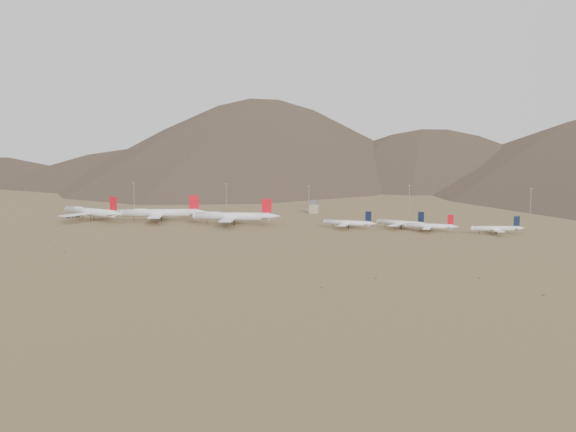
% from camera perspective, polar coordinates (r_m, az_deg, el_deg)
% --- Properties ---
extents(ground, '(3000.00, 3000.00, 0.00)m').
position_cam_1_polar(ground, '(477.66, -4.22, -1.26)').
color(ground, olive).
rests_on(ground, ground).
extents(mountain_ridge, '(4400.00, 1000.00, 300.00)m').
position_cam_1_polar(mountain_ridge, '(1359.18, 8.05, 10.28)').
color(mountain_ridge, brown).
rests_on(mountain_ridge, ground).
extents(widebody_west, '(68.82, 54.93, 21.38)m').
position_cam_1_polar(widebody_west, '(555.33, -17.08, 0.36)').
color(widebody_west, white).
rests_on(widebody_west, ground).
extents(widebody_centre, '(70.10, 55.71, 21.55)m').
position_cam_1_polar(widebody_centre, '(534.39, -11.28, 0.29)').
color(widebody_centre, white).
rests_on(widebody_centre, ground).
extents(widebody_east, '(70.01, 54.63, 20.94)m').
position_cam_1_polar(widebody_east, '(504.41, -4.91, -0.01)').
color(widebody_east, white).
rests_on(widebody_east, ground).
extents(narrowbody_a, '(41.64, 30.19, 13.78)m').
position_cam_1_polar(narrowbody_a, '(485.56, 5.44, -0.61)').
color(narrowbody_a, white).
rests_on(narrowbody_a, ground).
extents(narrowbody_b, '(40.78, 30.35, 13.94)m').
position_cam_1_polar(narrowbody_b, '(489.00, 10.07, -0.63)').
color(narrowbody_b, white).
rests_on(narrowbody_b, ground).
extents(narrowbody_c, '(39.52, 28.44, 13.04)m').
position_cam_1_polar(narrowbody_c, '(479.21, 12.55, -0.87)').
color(narrowbody_c, white).
rests_on(narrowbody_c, ground).
extents(narrowbody_d, '(38.32, 28.34, 12.95)m').
position_cam_1_polar(narrowbody_d, '(478.91, 18.07, -1.06)').
color(narrowbody_d, white).
rests_on(narrowbody_d, ground).
extents(control_tower, '(8.00, 8.00, 12.00)m').
position_cam_1_polar(control_tower, '(584.23, 2.32, 0.76)').
color(control_tower, tan).
rests_on(control_tower, ground).
extents(mast_far_west, '(2.00, 0.60, 25.70)m').
position_cam_1_polar(mast_far_west, '(636.85, -13.53, 1.88)').
color(mast_far_west, gray).
rests_on(mast_far_west, ground).
extents(mast_west, '(2.00, 0.60, 25.70)m').
position_cam_1_polar(mast_west, '(610.33, -5.51, 1.83)').
color(mast_west, gray).
rests_on(mast_west, ground).
extents(mast_centre, '(2.00, 0.60, 25.70)m').
position_cam_1_polar(mast_centre, '(578.23, 1.87, 1.58)').
color(mast_centre, gray).
rests_on(mast_centre, ground).
extents(mast_east, '(2.00, 0.60, 25.70)m').
position_cam_1_polar(mast_east, '(594.88, 10.72, 1.61)').
color(mast_east, gray).
rests_on(mast_east, ground).
extents(mast_far_east, '(2.00, 0.60, 25.70)m').
position_cam_1_polar(mast_far_east, '(587.04, 20.75, 1.22)').
color(mast_far_east, gray).
rests_on(mast_far_east, ground).
extents(desert_scrub, '(418.96, 169.91, 0.87)m').
position_cam_1_polar(desert_scrub, '(401.86, -7.53, -2.80)').
color(desert_scrub, brown).
rests_on(desert_scrub, ground).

